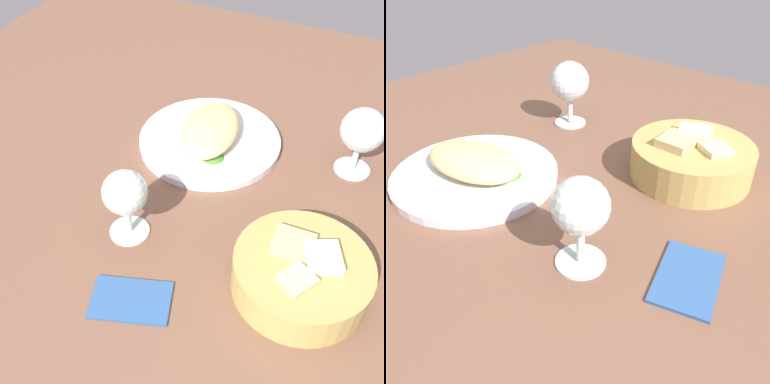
# 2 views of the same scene
# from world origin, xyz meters

# --- Properties ---
(ground_plane) EXTENTS (1.40, 1.40, 0.02)m
(ground_plane) POSITION_xyz_m (0.00, 0.00, -0.01)
(ground_plane) COLOR brown
(plate) EXTENTS (0.26, 0.26, 0.01)m
(plate) POSITION_xyz_m (-0.15, -0.04, 0.01)
(plate) COLOR white
(plate) RESTS_ON ground_plane
(omelette) EXTENTS (0.19, 0.13, 0.04)m
(omelette) POSITION_xyz_m (-0.15, -0.04, 0.03)
(omelette) COLOR #E6CF80
(omelette) RESTS_ON plate
(lettuce_garnish) EXTENTS (0.04, 0.04, 0.01)m
(lettuce_garnish) POSITION_xyz_m (-0.11, -0.01, 0.02)
(lettuce_garnish) COLOR #44822D
(lettuce_garnish) RESTS_ON plate
(bread_basket) EXTENTS (0.19, 0.19, 0.07)m
(bread_basket) POSITION_xyz_m (0.09, 0.20, 0.03)
(bread_basket) COLOR tan
(bread_basket) RESTS_ON ground_plane
(wine_glass_near) EXTENTS (0.07, 0.07, 0.12)m
(wine_glass_near) POSITION_xyz_m (0.10, -0.07, 0.08)
(wine_glass_near) COLOR silver
(wine_glass_near) RESTS_ON ground_plane
(wine_glass_far) EXTENTS (0.08, 0.08, 0.12)m
(wine_glass_far) POSITION_xyz_m (-0.19, 0.22, 0.08)
(wine_glass_far) COLOR silver
(wine_glass_far) RESTS_ON ground_plane
(folded_napkin) EXTENTS (0.10, 0.13, 0.01)m
(folded_napkin) POSITION_xyz_m (0.21, -0.00, 0.00)
(folded_napkin) COLOR #2F558C
(folded_napkin) RESTS_ON ground_plane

